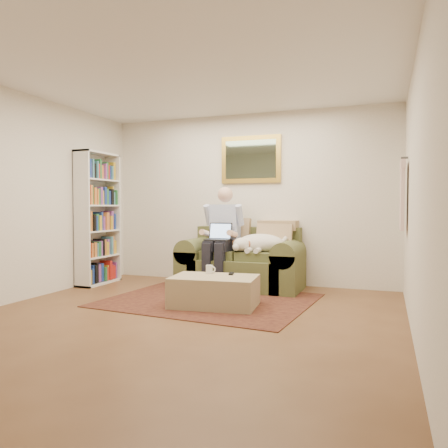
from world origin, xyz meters
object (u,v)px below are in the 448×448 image
Objects in this scene: coffee_mug at (209,269)px; seated_man at (221,238)px; laptop at (219,236)px; sofa at (241,267)px; bookshelf at (98,218)px; sleeping_dog at (261,243)px; ottoman at (214,292)px.

seated_man is at bearing 101.95° from coffee_mug.
seated_man is 4.33× the size of laptop.
sofa is 5.15× the size of laptop.
seated_man is 0.73× the size of bookshelf.
coffee_mug is at bearing -16.63° from bookshelf.
sleeping_dog is 0.36× the size of bookshelf.
laptop is (-0.26, -0.23, 0.47)m from sofa.
sleeping_dog is at bearing -15.74° from sofa.
laptop is 0.92m from coffee_mug.
seated_man is 0.58m from sleeping_dog.
laptop reaches higher than sofa.
coffee_mug is at bearing -111.85° from sleeping_dog.
seated_man is 0.08m from laptop.
bookshelf is (-2.16, -0.43, 0.70)m from sofa.
bookshelf reaches higher than seated_man.
coffee_mug reaches higher than ottoman.
ottoman is 9.86× the size of coffee_mug.
ottoman is 0.34m from coffee_mug.
sofa is at bearing 41.02° from laptop.
bookshelf reaches higher than ottoman.
coffee_mug is at bearing -78.05° from seated_man.
ottoman is at bearing -101.56° from sleeping_dog.
bookshelf is (-1.90, -0.27, 0.27)m from seated_man.
ottoman is 0.49× the size of bookshelf.
seated_man reaches higher than laptop.
seated_man is at bearing -172.87° from sleeping_dog.
sofa is at bearing 86.02° from coffee_mug.
sleeping_dog is 1.28m from ottoman.
ottoman is at bearing -72.92° from seated_man.
laptop is 1.23m from ottoman.
bookshelf is at bearing -168.85° from sofa.
sofa is 1.77× the size of ottoman.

